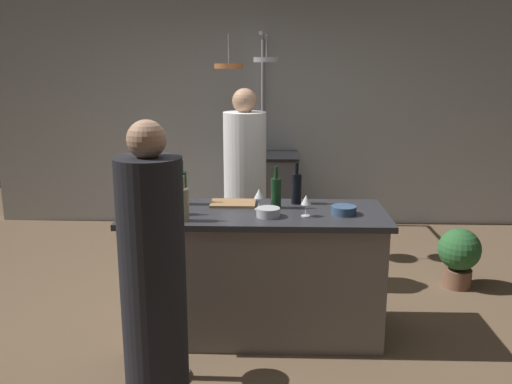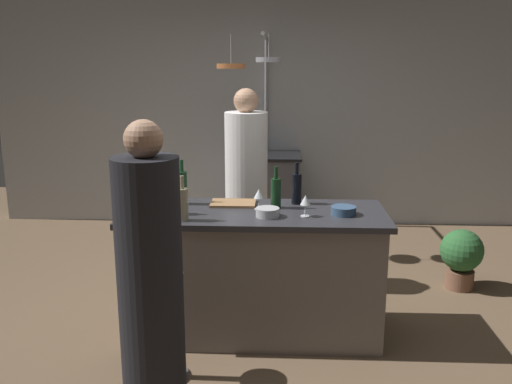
# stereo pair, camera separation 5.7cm
# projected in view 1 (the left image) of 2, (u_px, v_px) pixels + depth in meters

# --- Properties ---
(ground_plane) EXTENTS (9.00, 9.00, 0.00)m
(ground_plane) POSITION_uv_depth(u_px,v_px,m) (255.00, 331.00, 3.96)
(ground_plane) COLOR brown
(back_wall) EXTENTS (6.40, 0.16, 2.60)m
(back_wall) POSITION_uv_depth(u_px,v_px,m) (263.00, 114.00, 6.43)
(back_wall) COLOR #B2B7BC
(back_wall) RESTS_ON ground_plane
(kitchen_island) EXTENTS (1.80, 0.72, 0.90)m
(kitchen_island) POSITION_uv_depth(u_px,v_px,m) (255.00, 272.00, 3.86)
(kitchen_island) COLOR slate
(kitchen_island) RESTS_ON ground_plane
(stove_range) EXTENTS (0.80, 0.64, 0.89)m
(stove_range) POSITION_uv_depth(u_px,v_px,m) (262.00, 193.00, 6.24)
(stove_range) COLOR #47474C
(stove_range) RESTS_ON ground_plane
(chef) EXTENTS (0.36, 0.36, 1.69)m
(chef) POSITION_uv_depth(u_px,v_px,m) (245.00, 196.00, 4.65)
(chef) COLOR white
(chef) RESTS_ON ground_plane
(bar_stool_left) EXTENTS (0.28, 0.28, 0.68)m
(bar_stool_left) POSITION_uv_depth(u_px,v_px,m) (165.00, 322.00, 3.29)
(bar_stool_left) COLOR #4C4C51
(bar_stool_left) RESTS_ON ground_plane
(guest_left) EXTENTS (0.34, 0.34, 1.63)m
(guest_left) POSITION_uv_depth(u_px,v_px,m) (153.00, 287.00, 2.85)
(guest_left) COLOR black
(guest_left) RESTS_ON ground_plane
(overhead_pot_rack) EXTENTS (0.60, 1.30, 2.17)m
(overhead_pot_rack) POSITION_uv_depth(u_px,v_px,m) (255.00, 88.00, 5.58)
(overhead_pot_rack) COLOR gray
(overhead_pot_rack) RESTS_ON ground_plane
(potted_plant) EXTENTS (0.36, 0.36, 0.52)m
(potted_plant) POSITION_uv_depth(u_px,v_px,m) (459.00, 254.00, 4.68)
(potted_plant) COLOR brown
(potted_plant) RESTS_ON ground_plane
(cutting_board) EXTENTS (0.32, 0.22, 0.02)m
(cutting_board) POSITION_uv_depth(u_px,v_px,m) (233.00, 203.00, 3.93)
(cutting_board) COLOR #997047
(cutting_board) RESTS_ON kitchen_island
(pepper_mill) EXTENTS (0.05, 0.05, 0.21)m
(pepper_mill) POSITION_uv_depth(u_px,v_px,m) (145.00, 193.00, 3.83)
(pepper_mill) COLOR #382319
(pepper_mill) RESTS_ON kitchen_island
(wine_bottle_green) EXTENTS (0.07, 0.07, 0.32)m
(wine_bottle_green) POSITION_uv_depth(u_px,v_px,m) (182.00, 187.00, 3.91)
(wine_bottle_green) COLOR #193D23
(wine_bottle_green) RESTS_ON kitchen_island
(wine_bottle_red) EXTENTS (0.07, 0.07, 0.30)m
(wine_bottle_red) POSITION_uv_depth(u_px,v_px,m) (276.00, 192.00, 3.82)
(wine_bottle_red) COLOR #143319
(wine_bottle_red) RESTS_ON kitchen_island
(wine_bottle_rose) EXTENTS (0.07, 0.07, 0.29)m
(wine_bottle_rose) POSITION_uv_depth(u_px,v_px,m) (167.00, 199.00, 3.65)
(wine_bottle_rose) COLOR #B78C8E
(wine_bottle_rose) RESTS_ON kitchen_island
(wine_bottle_dark) EXTENTS (0.07, 0.07, 0.30)m
(wine_bottle_dark) POSITION_uv_depth(u_px,v_px,m) (296.00, 188.00, 3.93)
(wine_bottle_dark) COLOR black
(wine_bottle_dark) RESTS_ON kitchen_island
(wine_bottle_white) EXTENTS (0.07, 0.07, 0.30)m
(wine_bottle_white) POSITION_uv_depth(u_px,v_px,m) (183.00, 204.00, 3.50)
(wine_bottle_white) COLOR gray
(wine_bottle_white) RESTS_ON kitchen_island
(wine_glass_near_right_guest) EXTENTS (0.07, 0.07, 0.15)m
(wine_glass_near_right_guest) POSITION_uv_depth(u_px,v_px,m) (306.00, 201.00, 3.61)
(wine_glass_near_right_guest) COLOR silver
(wine_glass_near_right_guest) RESTS_ON kitchen_island
(wine_glass_near_left_guest) EXTENTS (0.07, 0.07, 0.15)m
(wine_glass_near_left_guest) POSITION_uv_depth(u_px,v_px,m) (259.00, 195.00, 3.78)
(wine_glass_near_left_guest) COLOR silver
(wine_glass_near_left_guest) RESTS_ON kitchen_island
(wine_glass_by_chef) EXTENTS (0.07, 0.07, 0.15)m
(wine_glass_by_chef) POSITION_uv_depth(u_px,v_px,m) (151.00, 187.00, 4.01)
(wine_glass_by_chef) COLOR silver
(wine_glass_by_chef) RESTS_ON kitchen_island
(mixing_bowl_blue) EXTENTS (0.17, 0.17, 0.06)m
(mixing_bowl_blue) POSITION_uv_depth(u_px,v_px,m) (344.00, 210.00, 3.67)
(mixing_bowl_blue) COLOR #334C6B
(mixing_bowl_blue) RESTS_ON kitchen_island
(mixing_bowl_steel) EXTENTS (0.16, 0.16, 0.06)m
(mixing_bowl_steel) POSITION_uv_depth(u_px,v_px,m) (268.00, 212.00, 3.61)
(mixing_bowl_steel) COLOR #B7B7BC
(mixing_bowl_steel) RESTS_ON kitchen_island
(mixing_bowl_wooden) EXTENTS (0.18, 0.18, 0.06)m
(mixing_bowl_wooden) POSITION_uv_depth(u_px,v_px,m) (142.00, 213.00, 3.60)
(mixing_bowl_wooden) COLOR brown
(mixing_bowl_wooden) RESTS_ON kitchen_island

